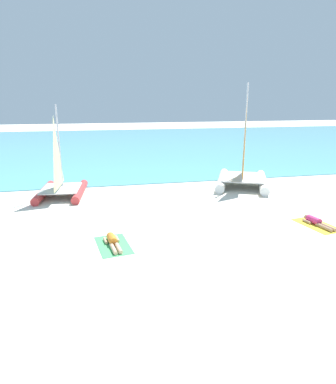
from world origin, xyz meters
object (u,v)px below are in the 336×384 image
at_px(towel_left, 113,245).
at_px(towel_right, 317,225).
at_px(sunbather_left, 113,241).
at_px(sunbather_right, 316,222).
at_px(sailboat_white, 243,171).
at_px(sailboat_red, 61,183).

relative_size(towel_left, towel_right, 1.00).
distance_m(sunbather_left, sunbather_right, 8.50).
height_order(towel_right, sunbather_right, sunbather_right).
relative_size(sailboat_white, sunbather_right, 3.88).
height_order(sailboat_red, towel_left, sailboat_red).
xyz_separation_m(sailboat_red, sunbather_left, (2.40, -6.97, -0.59)).
relative_size(sailboat_red, sailboat_white, 0.80).
bearing_deg(sailboat_red, towel_left, -65.84).
xyz_separation_m(sailboat_white, towel_right, (0.28, -6.84, -0.90)).
bearing_deg(towel_right, sunbather_right, 99.40).
bearing_deg(sailboat_red, sailboat_white, 5.20).
bearing_deg(sunbather_right, sailboat_white, 82.84).
height_order(sailboat_red, towel_right, sailboat_red).
relative_size(towel_left, sunbather_right, 1.21).
xyz_separation_m(sailboat_red, towel_left, (2.41, -7.03, -0.72)).
xyz_separation_m(sailboat_white, towel_left, (-8.22, -7.02, -0.90)).
relative_size(sailboat_white, towel_right, 3.20).
height_order(sunbather_left, sunbather_right, same).
bearing_deg(towel_right, towel_left, -178.78).
bearing_deg(towel_left, sunbather_right, 1.67).
distance_m(sailboat_red, towel_right, 12.90).
distance_m(towel_left, towel_right, 8.50).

